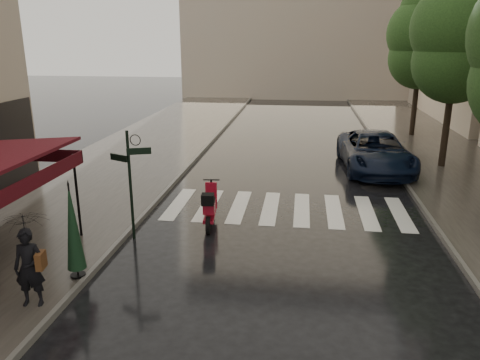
% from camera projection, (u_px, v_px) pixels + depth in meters
% --- Properties ---
extents(ground, '(120.00, 120.00, 0.00)m').
position_uv_depth(ground, '(139.00, 297.00, 10.26)').
color(ground, black).
rests_on(ground, ground).
extents(sidewalk_near, '(6.00, 60.00, 0.12)m').
position_uv_depth(sidewalk_near, '(133.00, 157.00, 22.20)').
color(sidewalk_near, '#38332D').
rests_on(sidewalk_near, ground).
extents(sidewalk_far, '(5.50, 60.00, 0.12)m').
position_uv_depth(sidewalk_far, '(459.00, 168.00, 20.32)').
color(sidewalk_far, '#38332D').
rests_on(sidewalk_far, ground).
extents(curb_near, '(0.12, 60.00, 0.16)m').
position_uv_depth(curb_near, '(196.00, 158.00, 21.80)').
color(curb_near, '#595651').
rests_on(curb_near, ground).
extents(curb_far, '(0.12, 60.00, 0.16)m').
position_uv_depth(curb_far, '(393.00, 165.00, 20.68)').
color(curb_far, '#595651').
rests_on(curb_far, ground).
extents(crosswalk, '(7.85, 3.20, 0.01)m').
position_uv_depth(crosswalk, '(286.00, 208.00, 15.57)').
color(crosswalk, silver).
rests_on(crosswalk, ground).
extents(signpost, '(1.17, 0.29, 3.10)m').
position_uv_depth(signpost, '(130.00, 176.00, 12.72)').
color(signpost, black).
rests_on(signpost, ground).
extents(tree_mid, '(3.80, 3.80, 8.34)m').
position_uv_depth(tree_mid, '(458.00, 34.00, 18.82)').
color(tree_mid, black).
rests_on(tree_mid, sidewalk_far).
extents(tree_far, '(3.80, 3.80, 8.16)m').
position_uv_depth(tree_far, '(422.00, 38.00, 25.47)').
color(tree_far, black).
rests_on(tree_far, sidewalk_far).
extents(pedestrian_with_umbrella, '(1.15, 1.16, 2.46)m').
position_uv_depth(pedestrian_with_umbrella, '(24.00, 232.00, 9.28)').
color(pedestrian_with_umbrella, black).
rests_on(pedestrian_with_umbrella, sidewalk_near).
extents(scooter, '(0.59, 1.92, 1.26)m').
position_uv_depth(scooter, '(210.00, 208.00, 13.98)').
color(scooter, black).
rests_on(scooter, ground).
extents(parked_car, '(2.98, 5.93, 1.61)m').
position_uv_depth(parked_car, '(375.00, 152.00, 19.97)').
color(parked_car, black).
rests_on(parked_car, ground).
extents(parasol_back, '(0.43, 0.43, 2.28)m').
position_uv_depth(parasol_back, '(73.00, 227.00, 10.55)').
color(parasol_back, black).
rests_on(parasol_back, sidewalk_near).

